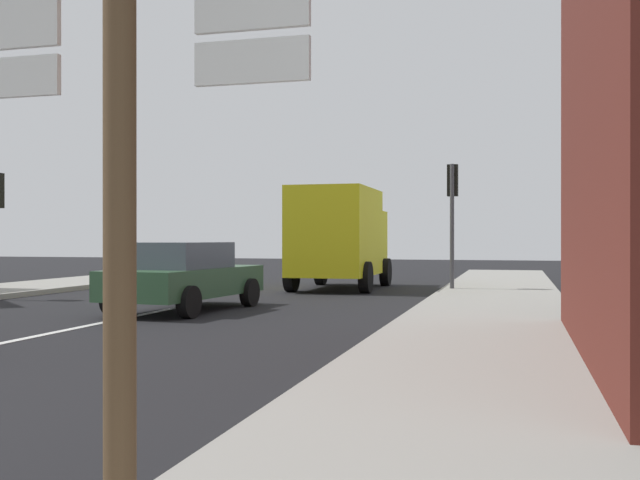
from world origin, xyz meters
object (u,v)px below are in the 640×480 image
object	(u,v)px
delivery_truck	(340,235)
traffic_light_far_left	(130,207)
sedan_far	(184,275)
traffic_light_far_right	(452,198)
route_sign_post	(122,154)

from	to	relation	value
delivery_truck	traffic_light_far_left	world-z (taller)	traffic_light_far_left
sedan_far	traffic_light_far_right	distance (m)	8.66
route_sign_post	traffic_light_far_right	xyz separation A→B (m)	(-0.11, 18.26, 0.80)
traffic_light_far_right	traffic_light_far_left	bearing A→B (deg)	171.69
sedan_far	traffic_light_far_right	size ratio (longest dim) A/B	1.19
sedan_far	traffic_light_far_left	xyz separation A→B (m)	(-6.03, 8.34, 1.89)
delivery_truck	traffic_light_far_left	xyz separation A→B (m)	(-7.68, 0.89, 1.00)
sedan_far	route_sign_post	xyz separation A→B (m)	(5.24, -11.55, 1.15)
delivery_truck	sedan_far	bearing A→B (deg)	-102.50
sedan_far	route_sign_post	distance (m)	12.73
traffic_light_far_left	traffic_light_far_right	bearing A→B (deg)	-8.31
delivery_truck	traffic_light_far_right	size ratio (longest dim) A/B	1.37
route_sign_post	traffic_light_far_right	distance (m)	18.28
sedan_far	traffic_light_far_left	distance (m)	10.46
sedan_far	traffic_light_far_left	world-z (taller)	traffic_light_far_left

